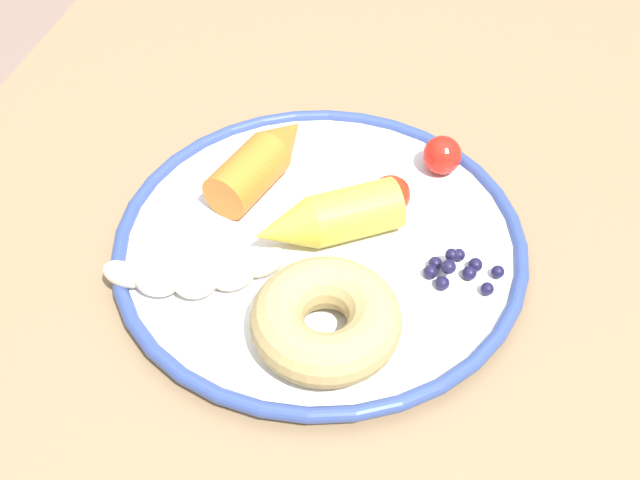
{
  "coord_description": "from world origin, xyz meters",
  "views": [
    {
      "loc": [
        -0.45,
        -0.07,
        1.22
      ],
      "look_at": [
        -0.03,
        0.04,
        0.75
      ],
      "focal_mm": 44.17,
      "sensor_mm": 36.0,
      "label": 1
    }
  ],
  "objects_px": {
    "plate": "(320,242)",
    "donut": "(326,320)",
    "carrot_orange": "(263,159)",
    "tomato_near": "(391,195)",
    "dining_table": "(366,301)",
    "tomato_mid": "(442,155)",
    "banana": "(195,276)",
    "blueberry_pile": "(458,269)",
    "carrot_yellow": "(326,219)"
  },
  "relations": [
    {
      "from": "donut",
      "to": "tomato_mid",
      "type": "xyz_separation_m",
      "value": [
        0.2,
        -0.06,
        -0.0
      ]
    },
    {
      "from": "tomato_mid",
      "to": "carrot_yellow",
      "type": "bearing_deg",
      "value": 143.3
    },
    {
      "from": "banana",
      "to": "plate",
      "type": "bearing_deg",
      "value": -48.68
    },
    {
      "from": "donut",
      "to": "tomato_mid",
      "type": "height_order",
      "value": "donut"
    },
    {
      "from": "banana",
      "to": "tomato_near",
      "type": "distance_m",
      "value": 0.18
    },
    {
      "from": "dining_table",
      "to": "tomato_mid",
      "type": "relative_size",
      "value": 34.4
    },
    {
      "from": "carrot_yellow",
      "to": "blueberry_pile",
      "type": "relative_size",
      "value": 2.01
    },
    {
      "from": "dining_table",
      "to": "carrot_orange",
      "type": "bearing_deg",
      "value": 71.53
    },
    {
      "from": "plate",
      "to": "tomato_near",
      "type": "relative_size",
      "value": 10.11
    },
    {
      "from": "banana",
      "to": "tomato_near",
      "type": "relative_size",
      "value": 4.25
    },
    {
      "from": "tomato_near",
      "to": "carrot_yellow",
      "type": "bearing_deg",
      "value": 135.91
    },
    {
      "from": "plate",
      "to": "blueberry_pile",
      "type": "relative_size",
      "value": 5.48
    },
    {
      "from": "carrot_yellow",
      "to": "donut",
      "type": "xyz_separation_m",
      "value": [
        -0.1,
        -0.02,
        -0.0
      ]
    },
    {
      "from": "carrot_orange",
      "to": "tomato_mid",
      "type": "bearing_deg",
      "value": -72.15
    },
    {
      "from": "dining_table",
      "to": "donut",
      "type": "bearing_deg",
      "value": 175.28
    },
    {
      "from": "dining_table",
      "to": "carrot_orange",
      "type": "xyz_separation_m",
      "value": [
        0.03,
        0.1,
        0.12
      ]
    },
    {
      "from": "donut",
      "to": "dining_table",
      "type": "bearing_deg",
      "value": -4.72
    },
    {
      "from": "dining_table",
      "to": "carrot_yellow",
      "type": "xyz_separation_m",
      "value": [
        -0.02,
        0.03,
        0.12
      ]
    },
    {
      "from": "blueberry_pile",
      "to": "tomato_mid",
      "type": "height_order",
      "value": "tomato_mid"
    },
    {
      "from": "plate",
      "to": "tomato_near",
      "type": "bearing_deg",
      "value": -44.45
    },
    {
      "from": "tomato_mid",
      "to": "plate",
      "type": "bearing_deg",
      "value": 142.81
    },
    {
      "from": "plate",
      "to": "donut",
      "type": "distance_m",
      "value": 0.1
    },
    {
      "from": "dining_table",
      "to": "carrot_orange",
      "type": "distance_m",
      "value": 0.16
    },
    {
      "from": "tomato_near",
      "to": "tomato_mid",
      "type": "distance_m",
      "value": 0.07
    },
    {
      "from": "carrot_orange",
      "to": "donut",
      "type": "xyz_separation_m",
      "value": [
        -0.15,
        -0.09,
        -0.0
      ]
    },
    {
      "from": "carrot_orange",
      "to": "banana",
      "type": "bearing_deg",
      "value": 173.86
    },
    {
      "from": "dining_table",
      "to": "donut",
      "type": "height_order",
      "value": "donut"
    },
    {
      "from": "carrot_yellow",
      "to": "tomato_near",
      "type": "relative_size",
      "value": 3.72
    },
    {
      "from": "dining_table",
      "to": "plate",
      "type": "distance_m",
      "value": 0.11
    },
    {
      "from": "banana",
      "to": "dining_table",
      "type": "bearing_deg",
      "value": -50.49
    },
    {
      "from": "carrot_orange",
      "to": "donut",
      "type": "relative_size",
      "value": 1.14
    },
    {
      "from": "carrot_orange",
      "to": "tomato_near",
      "type": "distance_m",
      "value": 0.12
    },
    {
      "from": "dining_table",
      "to": "plate",
      "type": "relative_size",
      "value": 3.5
    },
    {
      "from": "plate",
      "to": "carrot_orange",
      "type": "xyz_separation_m",
      "value": [
        0.06,
        0.07,
        0.02
      ]
    },
    {
      "from": "plate",
      "to": "blueberry_pile",
      "type": "bearing_deg",
      "value": -95.47
    },
    {
      "from": "plate",
      "to": "tomato_near",
      "type": "xyz_separation_m",
      "value": [
        0.05,
        -0.05,
        0.02
      ]
    },
    {
      "from": "donut",
      "to": "tomato_mid",
      "type": "bearing_deg",
      "value": -15.3
    },
    {
      "from": "blueberry_pile",
      "to": "tomato_mid",
      "type": "distance_m",
      "value": 0.12
    },
    {
      "from": "dining_table",
      "to": "tomato_mid",
      "type": "bearing_deg",
      "value": -28.77
    },
    {
      "from": "dining_table",
      "to": "carrot_orange",
      "type": "relative_size",
      "value": 9.49
    },
    {
      "from": "plate",
      "to": "donut",
      "type": "xyz_separation_m",
      "value": [
        -0.09,
        -0.03,
        0.02
      ]
    },
    {
      "from": "banana",
      "to": "carrot_orange",
      "type": "bearing_deg",
      "value": -6.14
    },
    {
      "from": "plate",
      "to": "donut",
      "type": "relative_size",
      "value": 3.08
    },
    {
      "from": "plate",
      "to": "carrot_yellow",
      "type": "distance_m",
      "value": 0.02
    },
    {
      "from": "dining_table",
      "to": "blueberry_pile",
      "type": "height_order",
      "value": "blueberry_pile"
    },
    {
      "from": "dining_table",
      "to": "tomato_mid",
      "type": "height_order",
      "value": "tomato_mid"
    },
    {
      "from": "carrot_orange",
      "to": "blueberry_pile",
      "type": "xyz_separation_m",
      "value": [
        -0.07,
        -0.18,
        -0.01
      ]
    },
    {
      "from": "plate",
      "to": "blueberry_pile",
      "type": "xyz_separation_m",
      "value": [
        -0.01,
        -0.11,
        0.01
      ]
    },
    {
      "from": "banana",
      "to": "carrot_yellow",
      "type": "bearing_deg",
      "value": -48.67
    },
    {
      "from": "banana",
      "to": "carrot_yellow",
      "type": "height_order",
      "value": "carrot_yellow"
    }
  ]
}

